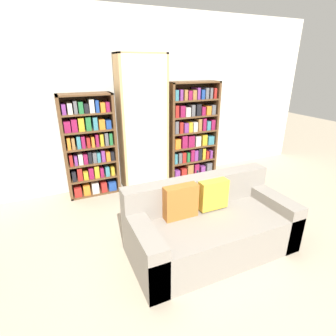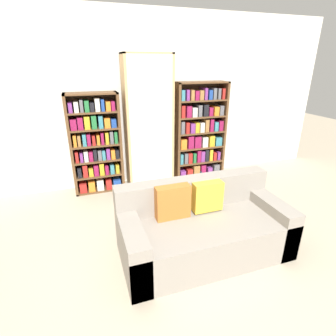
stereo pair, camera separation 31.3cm
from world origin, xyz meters
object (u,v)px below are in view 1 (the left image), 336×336
at_px(display_cabinet, 143,124).
at_px(wine_bottle, 197,184).
at_px(bookshelf_right, 192,133).
at_px(bookshelf_left, 90,147).
at_px(couch, 210,226).

height_order(display_cabinet, wine_bottle, display_cabinet).
xyz_separation_m(display_cabinet, bookshelf_right, (0.90, 0.02, -0.24)).
height_order(bookshelf_left, display_cabinet, display_cabinet).
distance_m(display_cabinet, bookshelf_right, 0.93).
bearing_deg(bookshelf_right, wine_bottle, -111.38).
xyz_separation_m(bookshelf_left, bookshelf_right, (1.75, -0.00, 0.04)).
xyz_separation_m(couch, bookshelf_left, (-0.92, 1.92, 0.47)).
relative_size(display_cabinet, bookshelf_right, 1.25).
bearing_deg(couch, display_cabinet, 92.41).
distance_m(bookshelf_left, display_cabinet, 0.89).
relative_size(couch, bookshelf_right, 1.06).
distance_m(couch, wine_bottle, 1.31).
height_order(bookshelf_right, wine_bottle, bookshelf_right).
bearing_deg(bookshelf_left, wine_bottle, -26.61).
height_order(couch, wine_bottle, couch).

